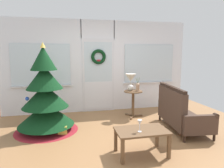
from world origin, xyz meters
The scene contains 10 objects.
ground_plane centered at (0.00, 0.00, 0.00)m, with size 6.76×6.76×0.00m, color #996B42.
back_wall_with_door centered at (0.00, 2.08, 1.28)m, with size 5.20×0.19×2.55m.
christmas_tree centered at (-1.35, 0.77, 0.67)m, with size 1.33×1.33×1.88m.
settee_sofa centered at (1.47, 0.20, 0.38)m, with size 0.86×1.51×0.96m.
side_table centered at (0.77, 1.26, 0.49)m, with size 0.50×0.48×0.69m.
table_lamp centered at (0.71, 1.30, 0.97)m, with size 0.28×0.28×0.44m.
flower_vase centered at (0.87, 1.20, 0.81)m, with size 0.11×0.10×0.35m.
coffee_table centered at (0.26, -0.69, 0.36)m, with size 0.84×0.53×0.43m.
wine_glass centered at (0.20, -0.76, 0.57)m, with size 0.08×0.08×0.20m.
gift_box centered at (-1.01, 0.47, 0.09)m, with size 0.18×0.16×0.18m, color #D8C64C.
Camera 1 is at (-0.93, -3.71, 1.67)m, focal length 33.22 mm.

